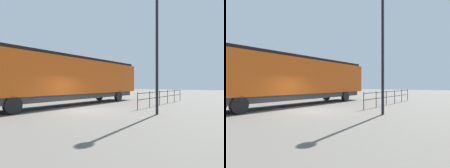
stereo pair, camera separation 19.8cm
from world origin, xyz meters
The scene contains 4 objects.
ground_plane centered at (0.00, 0.00, 0.00)m, with size 120.00×120.00×0.00m, color #666059.
locomotive centered at (-3.44, 2.56, 2.33)m, with size 2.84×17.94×4.15m.
lamp_post centered at (4.83, 1.13, 5.07)m, with size 0.52×0.52×7.34m.
platform_fence centered at (2.90, 7.44, 0.81)m, with size 0.05×10.19×1.24m.
Camera 1 is at (9.48, -10.28, 1.77)m, focal length 32.59 mm.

